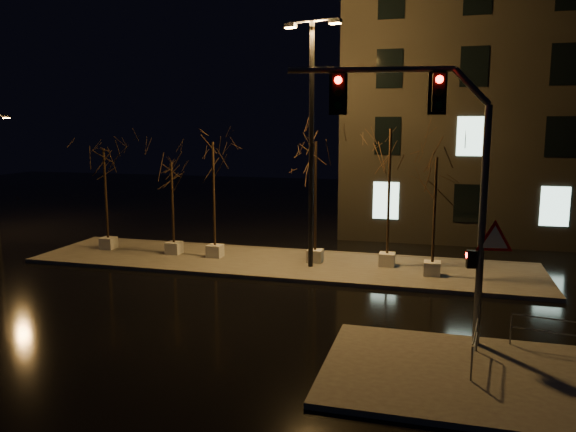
% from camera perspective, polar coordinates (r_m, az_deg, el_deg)
% --- Properties ---
extents(ground, '(90.00, 90.00, 0.00)m').
position_cam_1_polar(ground, '(19.18, -5.92, -9.21)').
color(ground, black).
rests_on(ground, ground).
extents(median, '(22.00, 5.00, 0.15)m').
position_cam_1_polar(median, '(24.62, -0.90, -4.80)').
color(median, '#4B4843').
rests_on(median, ground).
extents(sidewalk_corner, '(7.00, 5.00, 0.15)m').
position_cam_1_polar(sidewalk_corner, '(14.75, 17.88, -15.16)').
color(sidewalk_corner, '#4B4843').
rests_on(sidewalk_corner, ground).
extents(tree_0, '(1.80, 1.80, 4.91)m').
position_cam_1_polar(tree_0, '(27.92, -18.13, 4.33)').
color(tree_0, beige).
rests_on(tree_0, median).
extents(tree_1, '(1.80, 1.80, 4.30)m').
position_cam_1_polar(tree_1, '(26.04, -11.72, 3.25)').
color(tree_1, beige).
rests_on(tree_1, median).
extents(tree_2, '(1.80, 1.80, 5.30)m').
position_cam_1_polar(tree_2, '(25.02, -7.61, 4.86)').
color(tree_2, beige).
rests_on(tree_2, median).
extents(tree_3, '(1.80, 1.80, 5.35)m').
position_cam_1_polar(tree_3, '(23.88, 2.83, 4.82)').
color(tree_3, beige).
rests_on(tree_3, median).
extents(tree_4, '(1.80, 1.80, 5.90)m').
position_cam_1_polar(tree_4, '(23.54, 10.31, 5.63)').
color(tree_4, beige).
rests_on(tree_4, median).
extents(tree_5, '(1.80, 1.80, 4.80)m').
position_cam_1_polar(tree_5, '(22.47, 14.77, 3.17)').
color(tree_5, beige).
rests_on(tree_5, median).
extents(traffic_signal_mast, '(6.00, 0.99, 7.39)m').
position_cam_1_polar(traffic_signal_mast, '(15.29, 15.03, 4.99)').
color(traffic_signal_mast, '#5B5E63').
rests_on(traffic_signal_mast, sidewalk_corner).
extents(streetlight_main, '(2.48, 0.89, 10.00)m').
position_cam_1_polar(streetlight_main, '(23.04, 2.40, 8.91)').
color(streetlight_main, black).
rests_on(streetlight_main, median).
extents(guard_rail_a, '(2.00, 0.38, 0.88)m').
position_cam_1_polar(guard_rail_a, '(16.62, 25.20, -10.39)').
color(guard_rail_a, '#5B5E63').
rests_on(guard_rail_a, sidewalk_corner).
extents(guard_rail_b, '(0.28, 1.90, 0.91)m').
position_cam_1_polar(guard_rail_b, '(14.96, 18.46, -12.10)').
color(guard_rail_b, '#5B5E63').
rests_on(guard_rail_b, sidewalk_corner).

